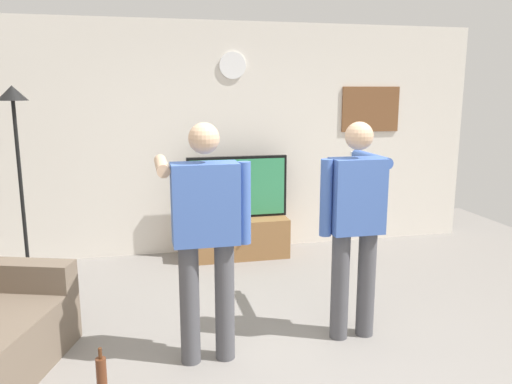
# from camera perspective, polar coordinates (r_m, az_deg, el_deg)

# --- Properties ---
(ground_plane) EXTENTS (8.40, 8.40, 0.00)m
(ground_plane) POSITION_cam_1_polar(r_m,az_deg,el_deg) (3.66, 3.70, -20.15)
(ground_plane) COLOR gray
(back_wall) EXTENTS (6.40, 0.10, 2.70)m
(back_wall) POSITION_cam_1_polar(r_m,az_deg,el_deg) (6.03, -4.18, 5.98)
(back_wall) COLOR silver
(back_wall) RESTS_ON ground_plane
(tv_stand) EXTENTS (1.13, 0.50, 0.46)m
(tv_stand) POSITION_cam_1_polar(r_m,az_deg,el_deg) (5.93, -1.99, -5.13)
(tv_stand) COLOR olive
(tv_stand) RESTS_ON ground_plane
(television) EXTENTS (1.17, 0.07, 0.72)m
(television) POSITION_cam_1_polar(r_m,az_deg,el_deg) (5.84, -2.12, 0.55)
(television) COLOR black
(television) RESTS_ON tv_stand
(wall_clock) EXTENTS (0.31, 0.03, 0.31)m
(wall_clock) POSITION_cam_1_polar(r_m,az_deg,el_deg) (5.98, -2.67, 14.12)
(wall_clock) COLOR white
(framed_picture) EXTENTS (0.75, 0.04, 0.55)m
(framed_picture) POSITION_cam_1_polar(r_m,az_deg,el_deg) (6.52, 12.81, 9.12)
(framed_picture) COLOR brown
(floor_lamp) EXTENTS (0.32, 0.32, 1.96)m
(floor_lamp) POSITION_cam_1_polar(r_m,az_deg,el_deg) (5.34, -25.42, 4.80)
(floor_lamp) COLOR black
(floor_lamp) RESTS_ON ground_plane
(person_standing_nearer_lamp) EXTENTS (0.63, 0.78, 1.71)m
(person_standing_nearer_lamp) POSITION_cam_1_polar(r_m,az_deg,el_deg) (3.50, -5.73, -4.14)
(person_standing_nearer_lamp) COLOR #4C4C51
(person_standing_nearer_lamp) RESTS_ON ground_plane
(person_standing_nearer_couch) EXTENTS (0.58, 0.78, 1.69)m
(person_standing_nearer_couch) POSITION_cam_1_polar(r_m,az_deg,el_deg) (3.92, 11.15, -2.97)
(person_standing_nearer_couch) COLOR #4C4C51
(person_standing_nearer_couch) RESTS_ON ground_plane
(beverage_bottle) EXTENTS (0.07, 0.07, 0.35)m
(beverage_bottle) POSITION_cam_1_polar(r_m,az_deg,el_deg) (3.51, -17.06, -19.45)
(beverage_bottle) COLOR #592D19
(beverage_bottle) RESTS_ON ground_plane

